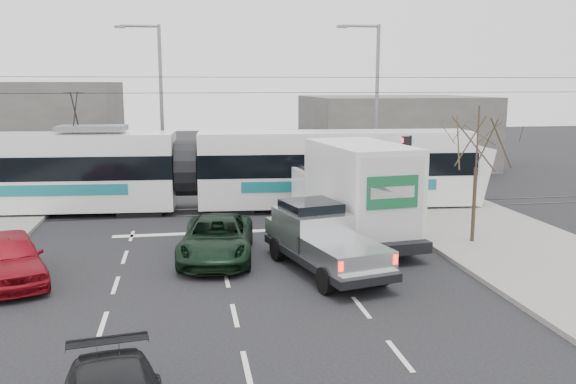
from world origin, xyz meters
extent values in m
plane|color=black|center=(0.00, 0.00, 0.00)|extent=(120.00, 120.00, 0.00)
cube|color=gray|center=(9.00, 0.00, 0.07)|extent=(6.00, 60.00, 0.15)
cube|color=#33302D|center=(0.00, 10.00, 0.01)|extent=(60.00, 1.60, 0.03)
cube|color=slate|center=(-14.00, 22.00, 3.00)|extent=(14.00, 10.00, 6.00)
cube|color=slate|center=(12.00, 24.00, 2.50)|extent=(12.00, 10.00, 5.00)
cylinder|color=#47382B|center=(7.60, 2.50, 1.52)|extent=(0.14, 0.14, 2.75)
cylinder|color=#47382B|center=(7.60, 2.50, 4.03)|extent=(0.07, 0.07, 2.25)
cylinder|color=black|center=(6.60, 6.50, 1.95)|extent=(0.12, 0.12, 3.60)
cube|color=black|center=(6.40, 6.50, 3.25)|extent=(0.28, 0.28, 0.95)
cylinder|color=#FF0C07|center=(6.25, 6.50, 3.55)|extent=(0.06, 0.20, 0.20)
cylinder|color=orange|center=(6.25, 6.50, 3.25)|extent=(0.06, 0.20, 0.20)
cylinder|color=#05330C|center=(6.25, 6.50, 2.95)|extent=(0.06, 0.20, 0.20)
cube|color=white|center=(6.58, 6.35, 2.45)|extent=(0.02, 0.30, 0.40)
cylinder|color=slate|center=(7.50, 14.00, 4.50)|extent=(0.20, 0.20, 9.00)
cylinder|color=slate|center=(6.50, 14.00, 8.90)|extent=(2.00, 0.14, 0.14)
cube|color=slate|center=(5.50, 14.00, 8.85)|extent=(0.55, 0.25, 0.14)
cylinder|color=slate|center=(-4.00, 16.00, 4.50)|extent=(0.20, 0.20, 9.00)
cylinder|color=slate|center=(-5.00, 16.00, 8.90)|extent=(2.00, 0.14, 0.14)
cube|color=slate|center=(-6.00, 16.00, 8.85)|extent=(0.55, 0.25, 0.14)
cylinder|color=black|center=(0.00, 10.00, 5.50)|extent=(60.00, 0.03, 0.03)
cylinder|color=black|center=(0.00, 10.00, 6.20)|extent=(60.00, 0.03, 0.03)
cube|color=white|center=(-9.75, 10.99, 1.03)|extent=(13.05, 3.67, 1.56)
cube|color=black|center=(-9.75, 10.99, 2.24)|extent=(13.12, 3.70, 1.07)
cube|color=white|center=(-9.75, 10.99, 3.20)|extent=(13.04, 3.56, 0.99)
cube|color=#177076|center=(-9.86, 9.63, 1.32)|extent=(8.99, 0.71, 0.50)
cube|color=white|center=(4.21, 9.92, 1.03)|extent=(13.05, 3.67, 1.56)
cube|color=black|center=(4.21, 9.92, 2.24)|extent=(13.12, 3.70, 1.07)
cube|color=white|center=(4.21, 9.92, 3.20)|extent=(13.04, 3.56, 0.99)
cube|color=#177076|center=(4.11, 8.56, 1.32)|extent=(8.99, 0.71, 0.50)
cylinder|color=black|center=(-2.77, 10.45, 2.03)|extent=(1.19, 2.66, 2.59)
cube|color=slate|center=(-6.96, 10.77, 3.92)|extent=(3.12, 1.84, 0.25)
cube|color=black|center=(-4.87, 10.61, 0.18)|extent=(2.17, 2.44, 0.36)
cube|color=black|center=(-0.68, 10.30, 0.18)|extent=(2.17, 2.44, 0.36)
cube|color=black|center=(7.70, 9.66, 0.18)|extent=(2.17, 2.44, 0.36)
cube|color=black|center=(1.46, 0.19, 0.54)|extent=(3.24, 6.02, 0.25)
cube|color=silver|center=(1.23, 1.19, 1.23)|extent=(2.44, 2.78, 1.13)
cube|color=black|center=(1.20, 1.29, 1.82)|extent=(2.03, 2.06, 0.54)
cube|color=silver|center=(0.91, 2.53, 1.01)|extent=(2.06, 1.43, 0.54)
cube|color=silver|center=(1.75, -1.04, 0.94)|extent=(2.48, 2.95, 0.64)
cube|color=silver|center=(2.10, -2.48, 0.67)|extent=(1.81, 0.59, 0.18)
cube|color=#FF0C07|center=(1.23, -2.57, 1.04)|extent=(0.15, 0.11, 0.28)
cube|color=#FF0C07|center=(2.92, -2.17, 1.04)|extent=(0.15, 0.11, 0.28)
cylinder|color=black|center=(0.16, 1.76, 0.39)|extent=(0.45, 0.83, 0.79)
cylinder|color=black|center=(1.92, 2.18, 0.39)|extent=(0.45, 0.83, 0.79)
cylinder|color=black|center=(1.00, -1.80, 0.39)|extent=(0.45, 0.83, 0.79)
cylinder|color=black|center=(2.77, -1.38, 0.39)|extent=(0.45, 0.83, 0.79)
cube|color=black|center=(3.35, 3.90, 0.60)|extent=(3.50, 7.84, 0.38)
cube|color=white|center=(3.00, 6.76, 1.52)|extent=(2.67, 2.11, 1.73)
cube|color=black|center=(2.98, 6.91, 2.16)|extent=(2.26, 1.46, 0.65)
cube|color=silver|center=(3.44, 3.15, 2.19)|extent=(3.21, 5.43, 3.19)
cube|color=silver|center=(3.76, 0.61, 2.19)|extent=(2.28, 0.33, 2.81)
cube|color=#135631|center=(3.76, 0.56, 2.45)|extent=(1.81, 0.24, 1.09)
cube|color=black|center=(3.79, 0.37, 0.49)|extent=(2.35, 0.55, 0.19)
cylinder|color=black|center=(1.92, 6.17, 0.49)|extent=(0.44, 1.01, 0.97)
cylinder|color=black|center=(4.19, 6.45, 0.49)|extent=(0.44, 1.01, 0.97)
cylinder|color=black|center=(2.48, 1.66, 0.54)|extent=(0.45, 1.11, 1.08)
cylinder|color=black|center=(4.75, 1.94, 0.54)|extent=(0.45, 1.11, 1.08)
cube|color=black|center=(2.85, 7.00, 0.54)|extent=(2.71, 5.18, 0.25)
cube|color=black|center=(3.02, 7.87, 1.23)|extent=(2.14, 2.36, 1.13)
cube|color=black|center=(3.04, 7.97, 1.82)|extent=(1.80, 1.74, 0.54)
cube|color=black|center=(3.24, 9.03, 1.00)|extent=(1.86, 1.19, 0.54)
cube|color=black|center=(2.65, 5.94, 0.94)|extent=(2.17, 2.51, 0.64)
cube|color=silver|center=(2.41, 4.68, 0.67)|extent=(1.68, 0.49, 0.18)
cube|color=#590505|center=(1.64, 4.93, 1.03)|extent=(0.15, 0.10, 0.28)
cube|color=#590505|center=(3.22, 4.63, 1.03)|extent=(0.15, 0.10, 0.28)
cylinder|color=black|center=(2.32, 8.70, 0.39)|extent=(0.42, 0.83, 0.79)
cylinder|color=black|center=(3.97, 8.39, 0.39)|extent=(0.42, 0.83, 0.79)
cylinder|color=black|center=(1.74, 5.61, 0.39)|extent=(0.42, 0.83, 0.79)
cylinder|color=black|center=(3.38, 5.30, 0.39)|extent=(0.42, 0.83, 0.79)
imported|color=black|center=(-1.85, 2.27, 0.72)|extent=(3.01, 5.41, 1.43)
imported|color=maroon|center=(-8.14, 0.82, 0.76)|extent=(3.21, 4.82, 1.52)
camera|label=1|loc=(-2.87, -17.99, 5.94)|focal=38.00mm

